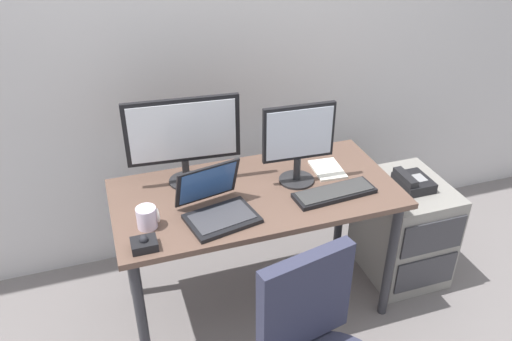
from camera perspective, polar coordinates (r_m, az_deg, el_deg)
ground_plane at (r=3.06m, az=0.00°, el=-14.20°), size 8.00×8.00×0.00m
back_wall at (r=2.93m, az=-4.47°, el=15.64°), size 6.00×0.10×2.80m
desk at (r=2.63m, az=0.00°, el=-3.92°), size 1.41×0.70×0.76m
file_cabinet at (r=3.20m, az=15.83°, el=-6.12°), size 0.42×0.53×0.60m
desk_phone at (r=3.00m, az=16.77°, el=-1.19°), size 0.17×0.20×0.09m
monitor_main at (r=2.54m, az=-7.99°, el=3.85°), size 0.56×0.18×0.46m
monitor_side at (r=2.55m, az=4.68°, el=3.38°), size 0.36×0.18×0.42m
keyboard at (r=2.57m, az=8.59°, el=-2.43°), size 0.42×0.17×0.03m
laptop at (r=2.39m, az=-4.33°, el=-3.82°), size 0.36×0.35×0.23m
trackball_mouse at (r=2.26m, az=-12.15°, el=-7.85°), size 0.11×0.09×0.07m
coffee_mug at (r=2.36m, az=-11.82°, el=-5.05°), size 0.10×0.09×0.10m
paper_notepad at (r=2.77m, az=7.83°, el=0.13°), size 0.16×0.22×0.01m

